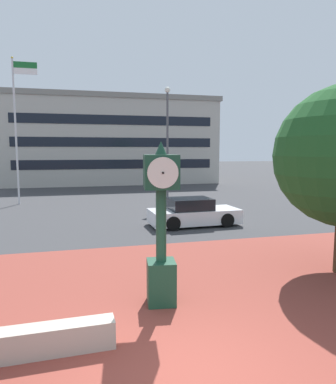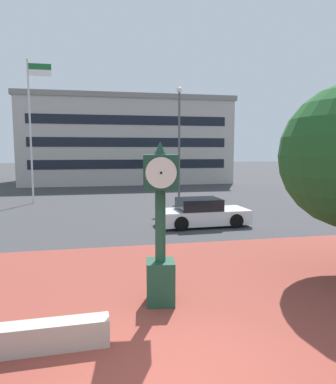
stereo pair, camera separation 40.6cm
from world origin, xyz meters
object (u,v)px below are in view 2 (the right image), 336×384
Objects in this scene: flagpole_primary at (32,122)px; civic_building at (126,141)px; street_clock at (160,224)px; car_street_near at (202,213)px; street_lamp_post at (179,134)px.

flagpole_primary is 17.86m from civic_building.
car_street_near is (3.35, 7.84, -1.28)m from street_clock.
street_clock is 15.70m from street_lamp_post.
street_lamp_post is at bearing 173.45° from car_street_near.
civic_building reaches higher than street_lamp_post.
car_street_near is 0.56× the size of street_lamp_post.
flagpole_primary is at bearing -114.26° from civic_building.
civic_building is (7.33, 16.27, -0.76)m from flagpole_primary.
car_street_near is at bearing -86.72° from civic_building.
street_lamp_post is at bearing -83.63° from civic_building.
flagpole_primary is 9.55m from street_lamp_post.
street_clock reaches higher than car_street_near.
flagpole_primary is at bearing -137.49° from car_street_near.
street_clock is 0.40× the size of flagpole_primary.
civic_building is at bearing 96.37° from street_lamp_post.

